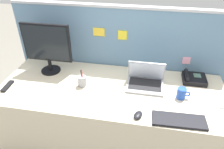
{
  "coord_description": "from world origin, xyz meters",
  "views": [
    {
      "loc": [
        0.3,
        -1.57,
        1.93
      ],
      "look_at": [
        0.0,
        0.05,
        0.86
      ],
      "focal_mm": 34.32,
      "sensor_mm": 36.0,
      "label": 1
    }
  ],
  "objects_px": {
    "desktop_monitor": "(47,46)",
    "cell_phone_white_slab": "(79,100)",
    "laptop": "(145,80)",
    "tv_remote": "(7,86)",
    "coffee_mug": "(182,93)",
    "pen_cup": "(82,81)",
    "cell_phone_silver_slab": "(221,103)",
    "keyboard_main": "(179,120)",
    "computer_mouse_right_hand": "(138,115)",
    "desk_phone": "(193,78)"
  },
  "relations": [
    {
      "from": "pen_cup",
      "to": "cell_phone_white_slab",
      "type": "bearing_deg",
      "value": -81.58
    },
    {
      "from": "desk_phone",
      "to": "cell_phone_white_slab",
      "type": "xyz_separation_m",
      "value": [
        -1.01,
        -0.49,
        -0.02
      ]
    },
    {
      "from": "desktop_monitor",
      "to": "cell_phone_silver_slab",
      "type": "xyz_separation_m",
      "value": [
        1.63,
        -0.24,
        -0.28
      ]
    },
    {
      "from": "desktop_monitor",
      "to": "coffee_mug",
      "type": "height_order",
      "value": "desktop_monitor"
    },
    {
      "from": "cell_phone_white_slab",
      "to": "cell_phone_silver_slab",
      "type": "xyz_separation_m",
      "value": [
        1.2,
        0.18,
        0.0
      ]
    },
    {
      "from": "coffee_mug",
      "to": "desk_phone",
      "type": "bearing_deg",
      "value": 64.64
    },
    {
      "from": "pen_cup",
      "to": "coffee_mug",
      "type": "distance_m",
      "value": 0.9
    },
    {
      "from": "desk_phone",
      "to": "tv_remote",
      "type": "xyz_separation_m",
      "value": [
        -1.72,
        -0.42,
        -0.02
      ]
    },
    {
      "from": "laptop",
      "to": "cell_phone_silver_slab",
      "type": "relative_size",
      "value": 2.45
    },
    {
      "from": "laptop",
      "to": "keyboard_main",
      "type": "xyz_separation_m",
      "value": [
        0.28,
        -0.44,
        -0.04
      ]
    },
    {
      "from": "cell_phone_white_slab",
      "to": "coffee_mug",
      "type": "xyz_separation_m",
      "value": [
        0.87,
        0.19,
        0.05
      ]
    },
    {
      "from": "computer_mouse_right_hand",
      "to": "pen_cup",
      "type": "xyz_separation_m",
      "value": [
        -0.55,
        0.32,
        0.04
      ]
    },
    {
      "from": "desktop_monitor",
      "to": "computer_mouse_right_hand",
      "type": "relative_size",
      "value": 5.08
    },
    {
      "from": "pen_cup",
      "to": "cell_phone_white_slab",
      "type": "distance_m",
      "value": 0.22
    },
    {
      "from": "pen_cup",
      "to": "desktop_monitor",
      "type": "bearing_deg",
      "value": 153.48
    },
    {
      "from": "pen_cup",
      "to": "cell_phone_silver_slab",
      "type": "xyz_separation_m",
      "value": [
        1.23,
        -0.04,
        -0.05
      ]
    },
    {
      "from": "desk_phone",
      "to": "computer_mouse_right_hand",
      "type": "relative_size",
      "value": 2.18
    },
    {
      "from": "desk_phone",
      "to": "keyboard_main",
      "type": "distance_m",
      "value": 0.61
    },
    {
      "from": "computer_mouse_right_hand",
      "to": "laptop",
      "type": "bearing_deg",
      "value": 104.58
    },
    {
      "from": "desk_phone",
      "to": "coffee_mug",
      "type": "height_order",
      "value": "coffee_mug"
    },
    {
      "from": "laptop",
      "to": "desktop_monitor",
      "type": "bearing_deg",
      "value": 175.76
    },
    {
      "from": "desk_phone",
      "to": "pen_cup",
      "type": "xyz_separation_m",
      "value": [
        -1.04,
        -0.27,
        0.02
      ]
    },
    {
      "from": "desktop_monitor",
      "to": "cell_phone_silver_slab",
      "type": "relative_size",
      "value": 3.65
    },
    {
      "from": "desktop_monitor",
      "to": "pen_cup",
      "type": "bearing_deg",
      "value": -26.52
    },
    {
      "from": "laptop",
      "to": "coffee_mug",
      "type": "distance_m",
      "value": 0.35
    },
    {
      "from": "pen_cup",
      "to": "coffee_mug",
      "type": "xyz_separation_m",
      "value": [
        0.9,
        -0.02,
        -0.0
      ]
    },
    {
      "from": "coffee_mug",
      "to": "computer_mouse_right_hand",
      "type": "bearing_deg",
      "value": -139.3
    },
    {
      "from": "computer_mouse_right_hand",
      "to": "tv_remote",
      "type": "distance_m",
      "value": 1.25
    },
    {
      "from": "keyboard_main",
      "to": "cell_phone_silver_slab",
      "type": "height_order",
      "value": "keyboard_main"
    },
    {
      "from": "tv_remote",
      "to": "keyboard_main",
      "type": "bearing_deg",
      "value": -9.3
    },
    {
      "from": "computer_mouse_right_hand",
      "to": "coffee_mug",
      "type": "bearing_deg",
      "value": 59.19
    },
    {
      "from": "keyboard_main",
      "to": "pen_cup",
      "type": "height_order",
      "value": "pen_cup"
    },
    {
      "from": "desktop_monitor",
      "to": "coffee_mug",
      "type": "bearing_deg",
      "value": -9.55
    },
    {
      "from": "laptop",
      "to": "tv_remote",
      "type": "distance_m",
      "value": 1.3
    },
    {
      "from": "computer_mouse_right_hand",
      "to": "desktop_monitor",
      "type": "bearing_deg",
      "value": 169.87
    },
    {
      "from": "laptop",
      "to": "computer_mouse_right_hand",
      "type": "bearing_deg",
      "value": -93.91
    },
    {
      "from": "desktop_monitor",
      "to": "tv_remote",
      "type": "xyz_separation_m",
      "value": [
        -0.28,
        -0.35,
        -0.28
      ]
    },
    {
      "from": "laptop",
      "to": "cell_phone_white_slab",
      "type": "height_order",
      "value": "laptop"
    },
    {
      "from": "computer_mouse_right_hand",
      "to": "pen_cup",
      "type": "distance_m",
      "value": 0.64
    },
    {
      "from": "laptop",
      "to": "computer_mouse_right_hand",
      "type": "height_order",
      "value": "laptop"
    },
    {
      "from": "pen_cup",
      "to": "cell_phone_silver_slab",
      "type": "height_order",
      "value": "pen_cup"
    },
    {
      "from": "cell_phone_silver_slab",
      "to": "keyboard_main",
      "type": "bearing_deg",
      "value": -140.74
    },
    {
      "from": "keyboard_main",
      "to": "laptop",
      "type": "bearing_deg",
      "value": 120.38
    },
    {
      "from": "desk_phone",
      "to": "coffee_mug",
      "type": "xyz_separation_m",
      "value": [
        -0.14,
        -0.29,
        0.02
      ]
    },
    {
      "from": "desk_phone",
      "to": "pen_cup",
      "type": "distance_m",
      "value": 1.07
    },
    {
      "from": "desktop_monitor",
      "to": "tv_remote",
      "type": "bearing_deg",
      "value": -128.76
    },
    {
      "from": "laptop",
      "to": "tv_remote",
      "type": "xyz_separation_m",
      "value": [
        -1.26,
        -0.28,
        -0.04
      ]
    },
    {
      "from": "desktop_monitor",
      "to": "cell_phone_white_slab",
      "type": "bearing_deg",
      "value": -43.71
    },
    {
      "from": "desktop_monitor",
      "to": "pen_cup",
      "type": "height_order",
      "value": "desktop_monitor"
    },
    {
      "from": "desktop_monitor",
      "to": "tv_remote",
      "type": "height_order",
      "value": "desktop_monitor"
    }
  ]
}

